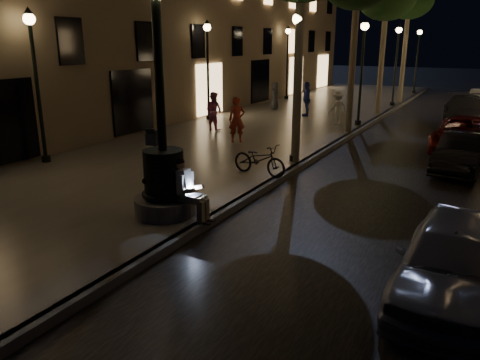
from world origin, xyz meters
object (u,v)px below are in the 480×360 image
Objects in this scene: lamp_curb_a at (297,67)px; car_third at (465,134)px; stroller at (155,138)px; tree_far at (409,0)px; car_front at (453,260)px; fountain_lamppost at (164,171)px; lamp_left_c at (288,53)px; lamp_curb_b at (363,59)px; lamp_curb_c at (397,55)px; lamp_left_b at (208,58)px; lamp_left_a at (35,67)px; pedestrian_blue at (307,99)px; pedestrian_dark at (274,96)px; pedestrian_pink at (214,111)px; car_rear at (465,111)px; lamp_curb_d at (418,52)px; pedestrian_white at (338,108)px; car_second at (462,153)px; pedestrian_red at (237,120)px; bicycle at (259,159)px; seated_man_laptop at (187,187)px.

lamp_curb_a reaches higher than car_third.
stroller is (-4.83, -1.16, -2.54)m from lamp_curb_a.
tree_far is 25.72m from car_front.
lamp_left_c is at bearing 106.22° from fountain_lamppost.
lamp_curb_b and lamp_left_c have the same top height.
car_third is at bearing -29.49° from lamp_curb_b.
lamp_left_b is at bearing -125.37° from lamp_curb_c.
lamp_left_a is at bearing -90.00° from lamp_left_b.
pedestrian_dark is (-2.59, 1.62, -0.12)m from pedestrian_blue.
lamp_left_b is 12.17m from car_third.
pedestrian_pink is at bearing 160.78° from pedestrian_dark.
lamp_left_c reaches higher than stroller.
car_third is 0.93× the size of car_rear.
fountain_lamppost is 30.08m from lamp_curb_d.
pedestrian_white reaches higher than stroller.
car_second is 2.32× the size of pedestrian_white.
lamp_curb_b is at bearing 87.14° from fountain_lamppost.
lamp_left_a is 4.43m from stroller.
fountain_lamppost is 6.38m from stroller.
tree_far is at bearing 111.68° from car_second.
lamp_left_a reaches higher than pedestrian_dark.
lamp_curb_b and lamp_left_b have the same top height.
lamp_curb_a is 2.69× the size of pedestrian_blue.
pedestrian_red reaches higher than stroller.
fountain_lamppost reaches higher than pedestrian_pink.
lamp_curb_a is 16.00m from lamp_curb_c.
lamp_left_a reaches higher than car_second.
bicycle is at bearing 143.51° from pedestrian_pink.
lamp_curb_d reaches higher than bicycle.
seated_man_laptop is at bearing 175.70° from pedestrian_dark.
pedestrian_red is (-2.42, 7.76, -0.13)m from fountain_lamppost.
lamp_curb_a and lamp_curb_c have the same top height.
lamp_curb_d is (0.00, 24.00, 0.00)m from lamp_curb_a.
lamp_left_a reaches higher than pedestrian_white.
pedestrian_dark is at bearing 123.99° from car_front.
lamp_curb_d is 10.70m from lamp_left_c.
car_third is (9.60, 6.46, -0.07)m from stroller.
pedestrian_dark is at bearing 177.97° from car_rear.
stroller is 11.57m from car_third.
lamp_curb_d is at bearing 68.47° from lamp_left_b.
pedestrian_white is (-0.90, -16.44, -2.24)m from lamp_curb_d.
fountain_lamppost reaches higher than bicycle.
seated_man_laptop is at bearing -169.31° from bicycle.
lamp_curb_b is at bearing 50.99° from stroller.
lamp_curb_c and lamp_left_c have the same top height.
bicycle is at bearing -114.21° from car_rear.
lamp_curb_b is 2.74× the size of pedestrian_red.
lamp_left_b is (-7.10, -10.00, 0.00)m from lamp_curb_c.
car_rear is at bearing -128.66° from pedestrian_pink.
lamp_curb_a is at bearing 0.74° from bicycle.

